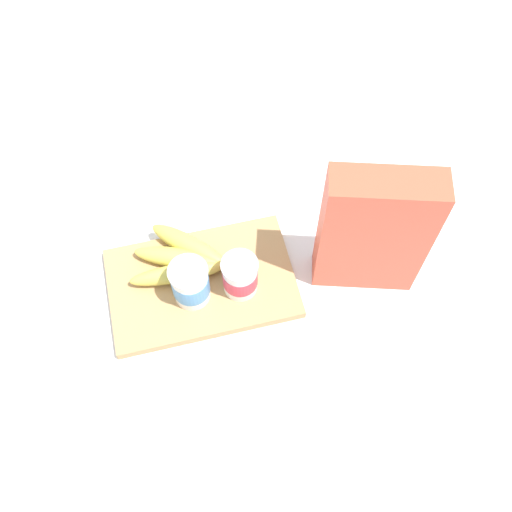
% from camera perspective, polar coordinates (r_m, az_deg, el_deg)
% --- Properties ---
extents(ground_plane, '(2.40, 2.40, 0.00)m').
position_cam_1_polar(ground_plane, '(1.09, -5.31, -2.91)').
color(ground_plane, white).
extents(cutting_board, '(0.34, 0.22, 0.02)m').
position_cam_1_polar(cutting_board, '(1.08, -5.35, -2.68)').
color(cutting_board, tan).
rests_on(cutting_board, ground_plane).
extents(cereal_box, '(0.19, 0.11, 0.29)m').
position_cam_1_polar(cereal_box, '(0.99, 11.48, 2.25)').
color(cereal_box, '#D85138').
rests_on(cereal_box, ground_plane).
extents(yogurt_cup_front, '(0.07, 0.07, 0.09)m').
position_cam_1_polar(yogurt_cup_front, '(1.03, -1.58, -1.99)').
color(yogurt_cup_front, white).
rests_on(yogurt_cup_front, cutting_board).
extents(yogurt_cup_back, '(0.07, 0.07, 0.09)m').
position_cam_1_polar(yogurt_cup_back, '(1.02, -6.48, -2.70)').
color(yogurt_cup_back, white).
rests_on(yogurt_cup_back, cutting_board).
extents(banana_bunch, '(0.19, 0.15, 0.04)m').
position_cam_1_polar(banana_bunch, '(1.08, -7.24, -0.23)').
color(banana_bunch, '#DBC950').
rests_on(banana_bunch, cutting_board).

